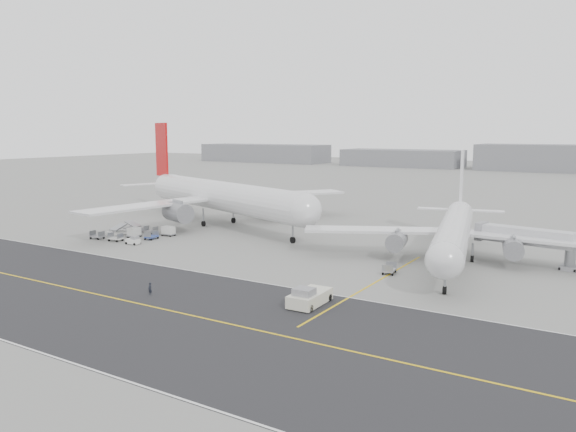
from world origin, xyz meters
The scene contains 10 objects.
ground centered at (0.00, 0.00, 0.00)m, with size 700.00×700.00×0.00m, color gray.
taxiway centered at (5.02, -17.98, 0.01)m, with size 220.00×59.00×0.03m.
horizon_buildings centered at (30.00, 260.00, 0.00)m, with size 520.00×28.00×28.00m, color slate, non-canonical shape.
airliner_a centered at (-18.95, 33.23, 6.63)m, with size 63.80×62.65×23.05m.
airliner_b centered at (35.55, 25.21, 4.99)m, with size 48.46×49.50×17.30m.
pushback_tug centered at (27.24, -7.60, 1.01)m, with size 3.30×8.59×2.45m.
jet_bridge centered at (45.71, 29.22, 4.13)m, with size 15.88×5.19×5.92m.
gse_cluster centered at (-24.24, 12.43, 0.00)m, with size 17.75×17.14×2.05m, color gray, non-canonical shape.
stray_dolly centered at (29.82, 11.87, 0.00)m, with size 1.64×2.67×1.64m, color silver, non-canonical shape.
ground_crew_a centered at (7.78, -14.61, 0.84)m, with size 0.61×0.40×1.68m, color black.
Camera 1 is at (59.41, -64.61, 20.79)m, focal length 35.00 mm.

